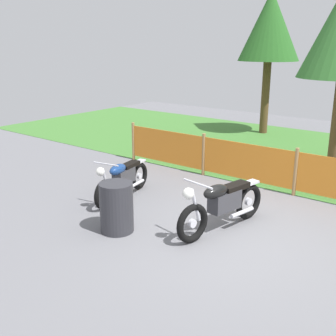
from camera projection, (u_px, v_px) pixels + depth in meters
ground at (236, 237)px, 7.08m from camera, size 24.00×24.00×0.02m
barrier_fence at (296, 171)px, 8.82m from camera, size 9.42×0.08×1.05m
tree_leftmost at (270, 27)px, 14.10m from camera, size 2.10×2.10×4.88m
motorcycle_lead at (222, 204)px, 7.19m from camera, size 0.72×2.12×1.01m
motorcycle_trailing at (122, 178)px, 8.67m from camera, size 0.62×1.92×0.92m
oil_drum at (117, 207)px, 7.16m from camera, size 0.58×0.58×0.88m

